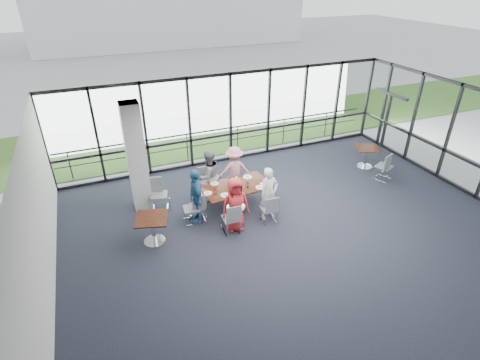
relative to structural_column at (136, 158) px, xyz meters
name	(u,v)px	position (x,y,z in m)	size (l,w,h in m)	color
floor	(299,235)	(3.60, -3.00, -1.61)	(12.00, 10.00, 0.02)	black
ceiling	(310,121)	(3.60, -3.00, 1.60)	(12.00, 10.00, 0.04)	white
wall_left	(35,242)	(-2.40, -3.00, 0.00)	(0.10, 10.00, 3.20)	silver
curtain_wall_back	(231,118)	(3.60, 2.00, 0.00)	(12.00, 0.10, 3.20)	white
curtain_wall_right	(477,144)	(9.60, -3.00, 0.00)	(0.10, 10.00, 3.20)	white
exit_door	(386,121)	(9.60, 0.75, -0.55)	(0.12, 1.60, 2.10)	black
structural_column	(136,158)	(0.00, 0.00, 0.00)	(0.50, 0.50, 3.20)	silver
apron	(193,117)	(3.60, 7.00, -1.62)	(80.00, 70.00, 0.02)	gray
grass_strip	(206,131)	(3.60, 5.00, -1.59)	(80.00, 5.00, 0.01)	#315619
hangar_main	(166,8)	(7.60, 29.00, 1.40)	(24.00, 10.00, 6.00)	silver
guard_rail	(225,140)	(3.60, 2.60, -1.10)	(0.06, 0.06, 12.00)	#2D2D33
main_table	(236,189)	(2.53, -1.14, -0.97)	(2.05, 1.23, 0.75)	#33150A
side_table_left	(152,222)	(-0.02, -1.80, -0.98)	(0.98, 0.98, 0.75)	#33150A
side_table_right	(367,151)	(7.78, -0.46, -0.99)	(1.01, 1.01, 0.75)	#33150A
diner_near_left	(235,205)	(2.13, -2.07, -0.84)	(0.75, 0.49, 1.53)	red
diner_near_right	(269,194)	(3.19, -1.93, -0.83)	(0.56, 0.41, 1.55)	silver
diner_far_left	(209,176)	(1.95, -0.40, -0.77)	(0.81, 0.50, 1.66)	slate
diner_far_right	(234,170)	(2.86, -0.21, -0.84)	(0.98, 0.51, 1.52)	pink
diner_end	(196,196)	(1.28, -1.31, -0.80)	(0.94, 0.51, 1.61)	#2C5E90
chair_main_nl	(231,218)	(1.96, -2.17, -1.16)	(0.43, 0.43, 0.88)	slate
chair_main_nr	(269,209)	(3.11, -2.11, -1.19)	(0.40, 0.40, 0.82)	slate
chair_main_fl	(207,183)	(1.97, -0.16, -1.15)	(0.44, 0.44, 0.90)	slate
chair_main_fr	(236,179)	(2.91, -0.20, -1.18)	(0.41, 0.41, 0.85)	slate
chair_main_end	(191,209)	(1.13, -1.32, -1.16)	(0.43, 0.43, 0.87)	slate
chair_spare_la	(197,206)	(1.31, -1.26, -1.18)	(0.41, 0.41, 0.84)	slate
chair_spare_lb	(159,195)	(0.44, -0.34, -1.12)	(0.47, 0.47, 0.95)	slate
chair_spare_r	(384,166)	(7.72, -1.43, -1.12)	(0.47, 0.47, 0.96)	slate
plate_nl	(225,195)	(2.05, -1.50, -0.84)	(0.25, 0.25, 0.01)	white
plate_nr	(260,187)	(3.13, -1.50, -0.84)	(0.26, 0.26, 0.01)	white
plate_fl	(214,184)	(2.00, -0.79, -0.84)	(0.25, 0.25, 0.01)	white
plate_fr	(247,177)	(3.04, -0.80, -0.84)	(0.27, 0.27, 0.01)	white
plate_end	(208,193)	(1.65, -1.23, -0.84)	(0.24, 0.24, 0.01)	white
tumbler_a	(229,189)	(2.24, -1.36, -0.78)	(0.07, 0.07, 0.14)	white
tumbler_b	(247,185)	(2.80, -1.34, -0.77)	(0.08, 0.08, 0.15)	white
tumbler_c	(234,179)	(2.59, -0.87, -0.79)	(0.06, 0.06, 0.13)	white
tumbler_d	(215,192)	(1.83, -1.34, -0.78)	(0.07, 0.07, 0.14)	white
menu_a	(237,194)	(2.39, -1.57, -0.85)	(0.30, 0.21, 0.00)	beige
menu_b	(265,184)	(3.36, -1.38, -0.85)	(0.30, 0.21, 0.00)	beige
menu_c	(235,179)	(2.67, -0.75, -0.85)	(0.28, 0.19, 0.00)	beige
condiment_caddy	(239,185)	(2.62, -1.15, -0.83)	(0.10, 0.07, 0.04)	black
ketchup_bottle	(235,183)	(2.51, -1.13, -0.76)	(0.06, 0.06, 0.18)	maroon
green_bottle	(238,180)	(2.65, -1.03, -0.75)	(0.05, 0.05, 0.20)	#257329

